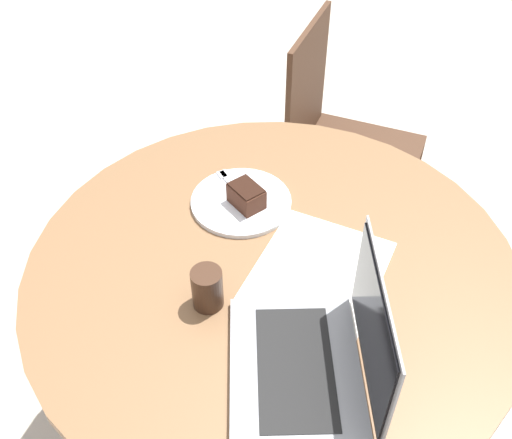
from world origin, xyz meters
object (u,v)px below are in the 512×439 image
(plate, at_px, (241,202))
(coffee_glass, at_px, (207,288))
(laptop, at_px, (317,358))
(chair, at_px, (338,147))

(plate, height_order, coffee_glass, coffee_glass)
(coffee_glass, bearing_deg, plate, -19.17)
(plate, relative_size, laptop, 0.70)
(coffee_glass, relative_size, laptop, 0.27)
(chair, xyz_separation_m, laptop, (-1.06, 0.33, 0.35))
(chair, relative_size, coffee_glass, 9.65)
(laptop, bearing_deg, plate, 16.04)
(chair, bearing_deg, plate, -5.59)
(plate, xyz_separation_m, coffee_glass, (-0.29, 0.10, 0.04))
(chair, relative_size, laptop, 2.56)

